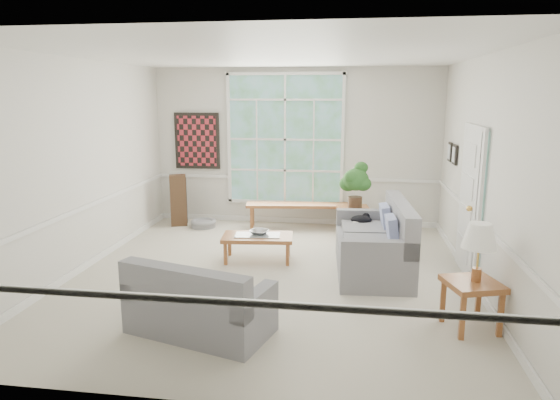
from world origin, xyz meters
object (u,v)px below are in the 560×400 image
at_px(loveseat_right, 372,237).
at_px(loveseat_front, 200,296).
at_px(end_table, 353,223).
at_px(side_table, 471,305).
at_px(coffee_table, 258,248).

relative_size(loveseat_right, loveseat_front, 1.27).
distance_m(end_table, side_table, 3.61).
relative_size(loveseat_right, end_table, 3.41).
distance_m(loveseat_right, coffee_table, 1.75).
height_order(loveseat_right, coffee_table, loveseat_right).
relative_size(coffee_table, side_table, 1.95).
xyz_separation_m(loveseat_right, loveseat_front, (-1.88, -2.17, -0.11)).
distance_m(loveseat_right, side_table, 1.98).
bearing_deg(end_table, loveseat_front, -112.68).
relative_size(loveseat_right, coffee_table, 1.77).
xyz_separation_m(loveseat_right, coffee_table, (-1.71, 0.22, -0.31)).
xyz_separation_m(loveseat_right, side_table, (1.00, -1.69, -0.24)).
bearing_deg(coffee_table, loveseat_front, -99.82).
distance_m(loveseat_front, end_table, 4.18).
xyz_separation_m(coffee_table, side_table, (2.71, -1.92, 0.07)).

